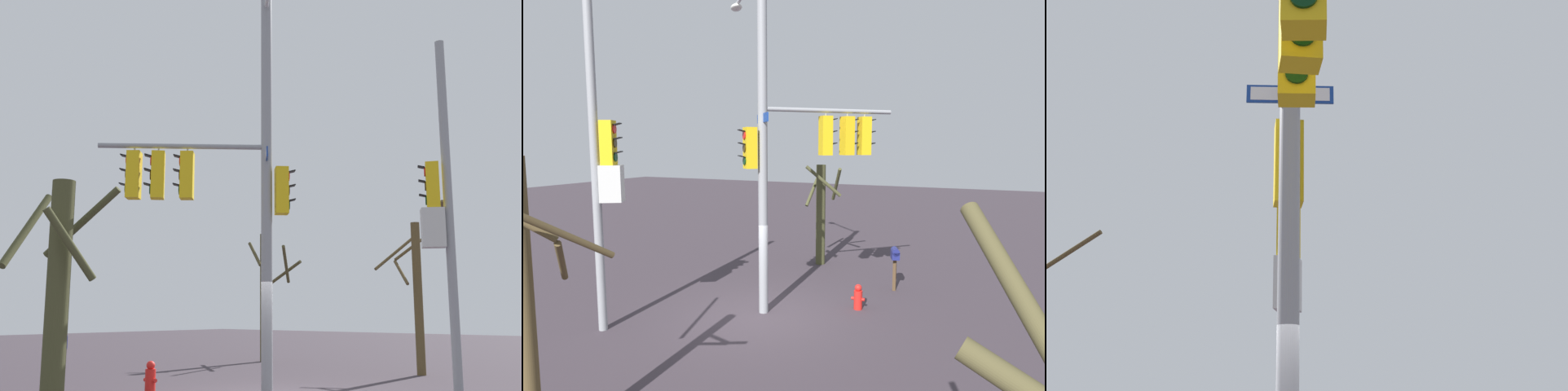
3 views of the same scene
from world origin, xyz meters
TOP-DOWN VIEW (x-y plane):
  - ground_plane at (0.00, 0.00)m, footprint 80.00×80.00m
  - main_signal_pole_assembly at (-0.44, -0.90)m, footprint 5.29×3.26m
  - secondary_pole_assembly at (3.10, 2.39)m, footprint 0.75×0.63m
  - fire_hydrant at (-2.32, -1.57)m, footprint 0.38×0.24m
  - mailbox at (-2.97, -3.63)m, footprint 0.36×0.49m
  - bare_tree_behind_pole at (0.41, 6.40)m, footprint 2.28×1.91m
  - bare_tree_across_street at (0.26, -5.66)m, footprint 1.48×1.85m

SIDE VIEW (x-z plane):
  - ground_plane at x=0.00m, z-range 0.00..0.00m
  - fire_hydrant at x=-2.32m, z-range -0.02..0.71m
  - mailbox at x=-2.97m, z-range 0.40..1.81m
  - bare_tree_across_street at x=0.26m, z-range 0.15..4.08m
  - bare_tree_behind_pole at x=0.41m, z-range -0.03..5.03m
  - secondary_pole_assembly at x=3.10m, z-range -0.01..8.28m
  - main_signal_pole_assembly at x=-0.44m, z-range 0.36..9.78m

